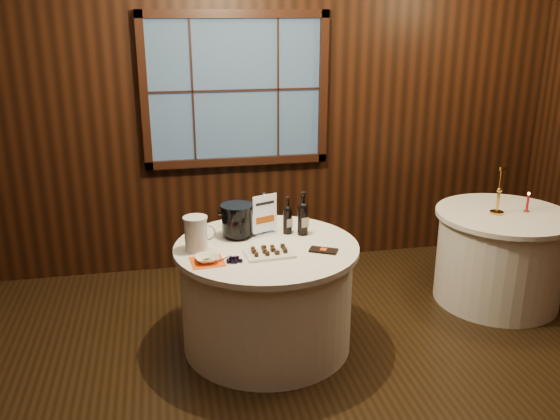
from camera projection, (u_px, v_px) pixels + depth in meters
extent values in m
cube|color=black|center=(236.00, 107.00, 5.25)|extent=(6.00, 0.02, 3.00)
cube|color=#395477|center=(236.00, 90.00, 5.17)|extent=(1.50, 0.01, 1.20)
cylinder|color=white|center=(267.00, 298.00, 4.22)|extent=(1.20, 1.20, 0.73)
cylinder|color=white|center=(266.00, 248.00, 4.10)|extent=(1.28, 1.28, 0.04)
cylinder|color=white|center=(499.00, 259.00, 4.88)|extent=(1.00, 1.00, 0.73)
cylinder|color=white|center=(505.00, 215.00, 4.75)|extent=(1.08, 1.08, 0.04)
cube|color=silver|center=(264.00, 233.00, 4.28)|extent=(0.19, 0.14, 0.02)
cube|color=silver|center=(264.00, 213.00, 4.23)|extent=(0.02, 0.02, 0.30)
cube|color=white|center=(264.00, 213.00, 4.22)|extent=(0.18, 0.08, 0.28)
cylinder|color=black|center=(287.00, 222.00, 4.28)|extent=(0.07, 0.07, 0.18)
sphere|color=black|center=(288.00, 210.00, 4.25)|extent=(0.07, 0.07, 0.07)
cylinder|color=black|center=(288.00, 204.00, 4.24)|extent=(0.02, 0.02, 0.08)
cylinder|color=black|center=(288.00, 198.00, 4.22)|extent=(0.03, 0.03, 0.02)
cube|color=beige|center=(288.00, 223.00, 4.25)|extent=(0.05, 0.02, 0.06)
cylinder|color=black|center=(303.00, 221.00, 4.25)|extent=(0.08, 0.08, 0.21)
sphere|color=black|center=(303.00, 207.00, 4.22)|extent=(0.08, 0.08, 0.08)
cylinder|color=black|center=(303.00, 200.00, 4.20)|extent=(0.03, 0.03, 0.09)
cylinder|color=black|center=(303.00, 194.00, 4.19)|extent=(0.03, 0.03, 0.02)
cube|color=beige|center=(304.00, 223.00, 4.22)|extent=(0.06, 0.02, 0.07)
cylinder|color=black|center=(238.00, 235.00, 4.24)|extent=(0.17, 0.17, 0.03)
cylinder|color=black|center=(237.00, 220.00, 4.20)|extent=(0.22, 0.22, 0.19)
cylinder|color=black|center=(237.00, 206.00, 4.17)|extent=(0.24, 0.24, 0.02)
cube|color=white|center=(269.00, 253.00, 3.93)|extent=(0.33, 0.24, 0.02)
cube|color=black|center=(323.00, 250.00, 3.98)|extent=(0.21, 0.17, 0.02)
cylinder|color=#382914|center=(223.00, 259.00, 3.81)|extent=(0.07, 0.03, 0.03)
cylinder|color=silver|center=(196.00, 234.00, 3.97)|extent=(0.15, 0.15, 0.22)
cylinder|color=silver|center=(195.00, 218.00, 3.94)|extent=(0.17, 0.17, 0.01)
torus|color=silver|center=(207.00, 232.00, 3.98)|extent=(0.11, 0.03, 0.11)
cube|color=#F04C14|center=(207.00, 262.00, 3.82)|extent=(0.23, 0.23, 0.00)
imported|color=white|center=(207.00, 259.00, 3.81)|extent=(0.16, 0.16, 0.04)
cylinder|color=gold|center=(497.00, 213.00, 4.72)|extent=(0.11, 0.11, 0.02)
cylinder|color=gold|center=(499.00, 191.00, 4.66)|extent=(0.02, 0.02, 0.34)
cylinder|color=gold|center=(502.00, 169.00, 4.60)|extent=(0.06, 0.06, 0.03)
cylinder|color=gold|center=(526.00, 212.00, 4.76)|extent=(0.05, 0.05, 0.01)
cylinder|color=#B20D1E|center=(528.00, 203.00, 4.73)|extent=(0.02, 0.02, 0.14)
sphere|color=#FFB23F|center=(529.00, 194.00, 4.71)|extent=(0.02, 0.02, 0.02)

